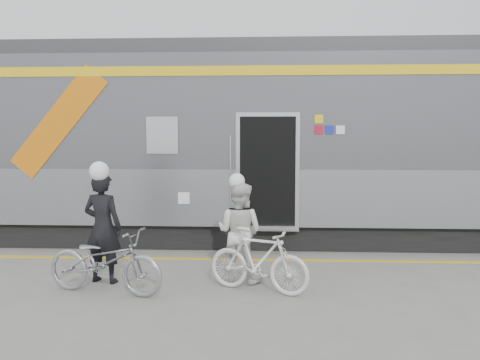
# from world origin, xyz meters

# --- Properties ---
(ground) EXTENTS (90.00, 90.00, 0.00)m
(ground) POSITION_xyz_m (0.00, 0.00, 0.00)
(ground) COLOR slate
(ground) RESTS_ON ground
(train) EXTENTS (24.00, 3.17, 4.10)m
(train) POSITION_xyz_m (-1.11, 4.19, 2.05)
(train) COLOR black
(train) RESTS_ON ground
(safety_strip) EXTENTS (24.00, 0.12, 0.01)m
(safety_strip) POSITION_xyz_m (0.00, 2.15, 0.00)
(safety_strip) COLOR gold
(safety_strip) RESTS_ON ground
(man) EXTENTS (0.70, 0.54, 1.70)m
(man) POSITION_xyz_m (-1.43, 0.63, 0.85)
(man) COLOR black
(man) RESTS_ON ground
(bicycle_left) EXTENTS (1.87, 1.01, 0.93)m
(bicycle_left) POSITION_xyz_m (-1.23, 0.08, 0.47)
(bicycle_left) COLOR #93969A
(bicycle_left) RESTS_ON ground
(woman) EXTENTS (0.91, 0.82, 1.53)m
(woman) POSITION_xyz_m (0.65, 0.81, 0.77)
(woman) COLOR silver
(woman) RESTS_ON ground
(bicycle_right) EXTENTS (1.59, 1.00, 0.93)m
(bicycle_right) POSITION_xyz_m (0.95, 0.26, 0.46)
(bicycle_right) COLOR silver
(bicycle_right) RESTS_ON ground
(helmet_man) EXTENTS (0.29, 0.29, 0.29)m
(helmet_man) POSITION_xyz_m (-1.43, 0.63, 1.84)
(helmet_man) COLOR white
(helmet_man) RESTS_ON man
(helmet_woman) EXTENTS (0.25, 0.25, 0.25)m
(helmet_woman) POSITION_xyz_m (0.65, 0.81, 1.65)
(helmet_woman) COLOR white
(helmet_woman) RESTS_ON woman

